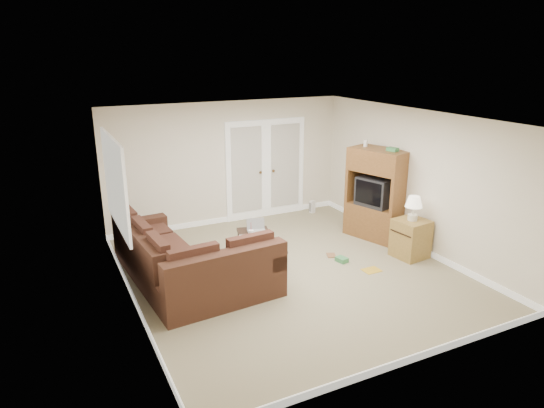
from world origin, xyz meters
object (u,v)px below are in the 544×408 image
coffee_table (257,248)px  tv_armoire (377,193)px  side_cabinet (411,235)px  sectional_sofa (183,265)px

coffee_table → tv_armoire: (2.52, 0.05, 0.63)m
side_cabinet → coffee_table: bearing=151.5°
coffee_table → tv_armoire: tv_armoire is taller
sectional_sofa → tv_armoire: 3.94m
sectional_sofa → tv_armoire: (3.89, 0.37, 0.53)m
sectional_sofa → coffee_table: size_ratio=2.42×
coffee_table → tv_armoire: 2.60m
sectional_sofa → coffee_table: (1.37, 0.32, -0.10)m
tv_armoire → side_cabinet: 1.15m
tv_armoire → side_cabinet: size_ratio=1.68×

